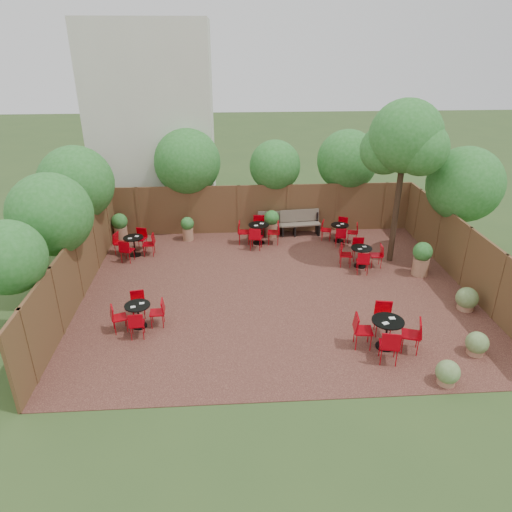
{
  "coord_description": "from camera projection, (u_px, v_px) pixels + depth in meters",
  "views": [
    {
      "loc": [
        -1.48,
        -12.91,
        7.24
      ],
      "look_at": [
        -0.6,
        0.5,
        1.0
      ],
      "focal_mm": 32.83,
      "sensor_mm": 36.0,
      "label": 1
    }
  ],
  "objects": [
    {
      "name": "courtyard_tree",
      "position": [
        405.0,
        142.0,
        15.05
      ],
      "size": [
        2.59,
        2.49,
        5.58
      ],
      "rotation": [
        0.0,
        0.0,
        0.34
      ],
      "color": "black",
      "rests_on": "courtyard_paving"
    },
    {
      "name": "courtyard_paving",
      "position": [
        276.0,
        290.0,
        14.82
      ],
      "size": [
        12.0,
        10.0,
        0.02
      ],
      "primitive_type": "cube",
      "color": "#3A1D17",
      "rests_on": "ground"
    },
    {
      "name": "overhang_foliage",
      "position": [
        231.0,
        179.0,
        16.55
      ],
      "size": [
        15.75,
        10.44,
        2.64
      ],
      "color": "#256B22",
      "rests_on": "ground"
    },
    {
      "name": "low_shrubs",
      "position": [
        465.0,
        330.0,
        12.25
      ],
      "size": [
        2.58,
        3.74,
        0.69
      ],
      "color": "#99674C",
      "rests_on": "courtyard_paving"
    },
    {
      "name": "park_bench_left",
      "position": [
        277.0,
        223.0,
        18.83
      ],
      "size": [
        1.55,
        0.52,
        0.95
      ],
      "rotation": [
        0.0,
        0.0,
        -0.02
      ],
      "color": "brown",
      "rests_on": "courtyard_paving"
    },
    {
      "name": "park_bench_right",
      "position": [
        300.0,
        222.0,
        18.87
      ],
      "size": [
        1.65,
        0.68,
        1.0
      ],
      "rotation": [
        0.0,
        0.0,
        0.1
      ],
      "color": "brown",
      "rests_on": "courtyard_paving"
    },
    {
      "name": "planters",
      "position": [
        254.0,
        234.0,
        17.51
      ],
      "size": [
        11.22,
        4.31,
        1.16
      ],
      "color": "#99674C",
      "rests_on": "courtyard_paving"
    },
    {
      "name": "ground",
      "position": [
        276.0,
        291.0,
        14.82
      ],
      "size": [
        80.0,
        80.0,
        0.0
      ],
      "primitive_type": "plane",
      "color": "#354F23",
      "rests_on": "ground"
    },
    {
      "name": "fence_left",
      "position": [
        78.0,
        268.0,
        14.04
      ],
      "size": [
        0.08,
        10.0,
        2.0
      ],
      "primitive_type": "cube",
      "color": "brown",
      "rests_on": "ground"
    },
    {
      "name": "neighbour_building",
      "position": [
        154.0,
        122.0,
        20.11
      ],
      "size": [
        5.0,
        4.0,
        8.0
      ],
      "primitive_type": "cube",
      "color": "beige",
      "rests_on": "ground"
    },
    {
      "name": "fence_back",
      "position": [
        263.0,
        209.0,
        18.92
      ],
      "size": [
        12.0,
        0.08,
        2.0
      ],
      "primitive_type": "cube",
      "color": "brown",
      "rests_on": "ground"
    },
    {
      "name": "bistro_tables",
      "position": [
        274.0,
        264.0,
        15.55
      ],
      "size": [
        9.5,
        8.63,
        0.92
      ],
      "color": "black",
      "rests_on": "courtyard_paving"
    },
    {
      "name": "fence_right",
      "position": [
        465.0,
        257.0,
        14.76
      ],
      "size": [
        0.08,
        10.0,
        2.0
      ],
      "primitive_type": "cube",
      "color": "brown",
      "rests_on": "ground"
    }
  ]
}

